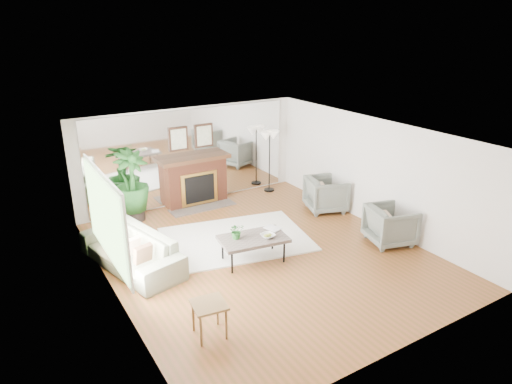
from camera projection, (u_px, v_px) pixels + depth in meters
ground at (263, 254)px, 9.39m from camera, size 7.00×7.00×0.00m
wall_left at (110, 232)px, 7.49m from camera, size 0.02×7.00×2.50m
wall_right at (374, 173)px, 10.41m from camera, size 0.02×7.00×2.50m
wall_back at (191, 156)px, 11.74m from camera, size 6.00×0.02×2.50m
mirror_panel at (192, 156)px, 11.72m from camera, size 5.40×0.04×2.40m
window_panel at (105, 217)px, 7.79m from camera, size 0.04×2.40×1.50m
fireplace at (196, 180)px, 11.76m from camera, size 1.85×0.83×2.05m
area_rug at (236, 239)px, 10.00m from camera, size 3.48×2.80×0.03m
coffee_table at (253, 239)px, 8.94m from camera, size 1.41×0.95×0.53m
sofa at (131, 250)px, 8.80m from camera, size 1.49×2.57×0.70m
armchair_back at (326, 194)px, 11.44m from camera, size 1.19×1.18×0.86m
armchair_front at (391, 225)px, 9.74m from camera, size 1.13×1.11×0.83m
side_table at (209, 309)px, 6.81m from camera, size 0.55×0.55×0.56m
potted_ficus at (131, 184)px, 10.70m from camera, size 1.03×1.03×1.72m
floor_lamp at (270, 140)px, 12.41m from camera, size 0.56×0.31×1.71m
tabletop_plant at (237, 231)px, 8.83m from camera, size 0.33×0.30×0.32m
fruit_bowl at (268, 236)px, 8.92m from camera, size 0.30×0.30×0.07m
book at (269, 230)px, 9.21m from camera, size 0.33×0.38×0.02m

